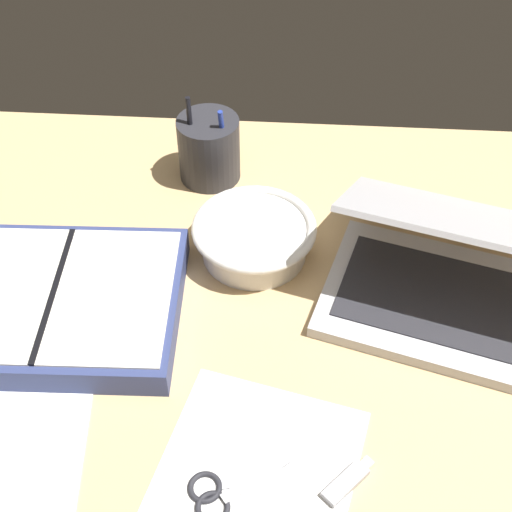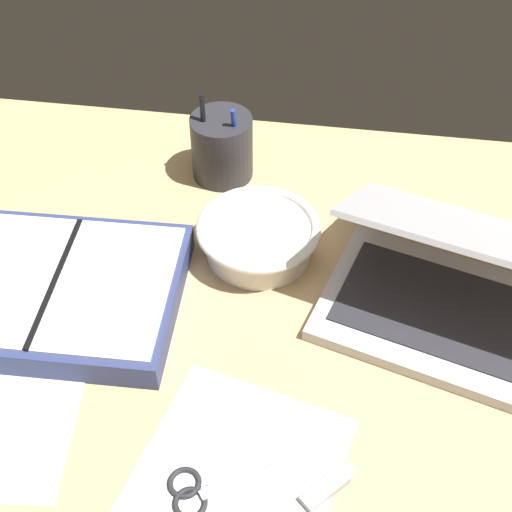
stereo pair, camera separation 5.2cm
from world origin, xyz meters
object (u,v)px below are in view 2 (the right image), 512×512
Objects in this scene: laptop at (464,290)px; pen_cup at (222,147)px; planner at (58,290)px; bowl at (258,237)px; scissors at (200,489)px.

laptop is 44.30cm from pen_cup.
bowl is at bearing 25.40° from planner.
bowl is 37.65cm from scissors.
planner is (-53.79, -5.82, -2.50)cm from laptop.
scissors is (24.39, -24.33, -1.83)cm from planner.
laptop is 2.29× the size of bowl.
planner is (-25.47, -13.20, -1.07)cm from bowl.
bowl is 1.44× the size of scissors.
pen_cup is at bearing 58.86° from planner.
bowl is 19.43cm from pen_cup.
pen_cup is 55.63cm from scissors.
laptop is 42.33cm from scissors.
planner is at bearing -152.61° from bowl.
planner reaches higher than scissors.
planner is at bearing -157.80° from laptop.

